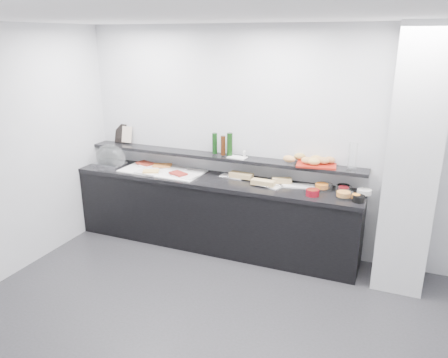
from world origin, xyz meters
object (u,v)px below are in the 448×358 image
at_px(framed_print, 121,133).
at_px(bread_tray, 316,165).
at_px(condiment_tray, 237,157).
at_px(sandwich_plate_mid, 267,185).
at_px(cloche_base, 110,164).
at_px(carafe, 352,157).

relative_size(framed_print, bread_tray, 0.59).
distance_m(framed_print, condiment_tray, 1.79).
bearing_deg(sandwich_plate_mid, bread_tray, 40.26).
bearing_deg(framed_print, condiment_tray, 7.16).
bearing_deg(cloche_base, bread_tray, 7.73).
bearing_deg(carafe, sandwich_plate_mid, -170.10).
bearing_deg(carafe, cloche_base, -176.45).
bearing_deg(cloche_base, sandwich_plate_mid, 3.97).
height_order(cloche_base, framed_print, framed_print).
bearing_deg(condiment_tray, bread_tray, 9.25).
bearing_deg(bread_tray, condiment_tray, 174.68).
distance_m(sandwich_plate_mid, framed_print, 2.25).
xyz_separation_m(framed_print, condiment_tray, (1.78, -0.13, -0.12)).
height_order(condiment_tray, carafe, carafe).
distance_m(condiment_tray, bread_tray, 0.95).
distance_m(bread_tray, carafe, 0.42).
bearing_deg(bread_tray, sandwich_plate_mid, -168.37).
xyz_separation_m(cloche_base, carafe, (3.11, 0.19, 0.38)).
distance_m(cloche_base, carafe, 3.14).
height_order(bread_tray, carafe, carafe).
distance_m(framed_print, bread_tray, 2.73).
bearing_deg(cloche_base, framed_print, 95.33).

